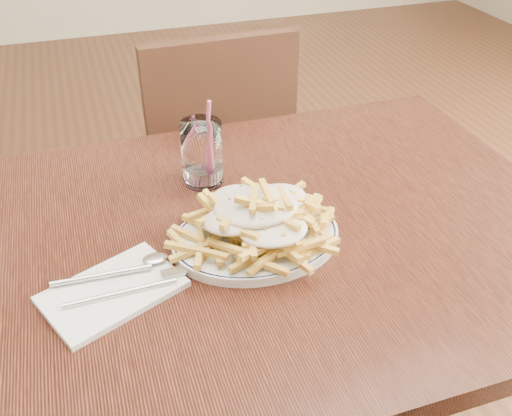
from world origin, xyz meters
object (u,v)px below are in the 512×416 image
object	(u,v)px
table	(238,268)
fries_plate	(256,238)
loaded_fries	(256,213)
water_glass	(202,156)
chair_far	(215,156)

from	to	relation	value
table	fries_plate	distance (m)	0.10
fries_plate	loaded_fries	xyz separation A→B (m)	(0.00, 0.00, 0.05)
table	fries_plate	world-z (taller)	fries_plate
fries_plate	water_glass	xyz separation A→B (m)	(-0.04, 0.21, 0.05)
chair_far	loaded_fries	world-z (taller)	chair_far
table	water_glass	size ratio (longest dim) A/B	7.10
chair_far	water_glass	distance (m)	0.61
loaded_fries	water_glass	distance (m)	0.22
loaded_fries	chair_far	bearing A→B (deg)	81.33
table	loaded_fries	distance (m)	0.14
loaded_fries	water_glass	world-z (taller)	water_glass
chair_far	fries_plate	xyz separation A→B (m)	(-0.11, -0.73, 0.26)
table	loaded_fries	world-z (taller)	loaded_fries
chair_far	fries_plate	bearing A→B (deg)	-98.67
fries_plate	loaded_fries	bearing A→B (deg)	0.00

